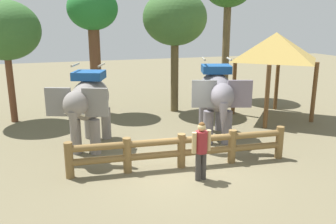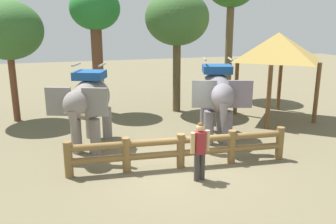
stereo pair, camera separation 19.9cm
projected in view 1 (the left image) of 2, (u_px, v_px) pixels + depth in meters
ground_plane at (184, 170)px, 10.45m from camera, size 60.00×60.00×0.00m
log_fence at (181, 148)px, 10.49m from camera, size 6.70×0.79×1.05m
elephant_near_left at (89, 102)px, 11.90m from camera, size 2.47×3.43×2.88m
elephant_center at (216, 95)px, 12.84m from camera, size 2.40×3.55×2.98m
tourist_woman_in_black at (201, 147)px, 9.57m from camera, size 0.58×0.37×1.67m
thatched_shelter at (276, 48)px, 15.24m from camera, size 3.52×3.52×3.80m
tree_back_center at (93, 15)px, 15.84m from camera, size 2.27×2.27×5.78m
tree_far_right at (5, 31)px, 14.45m from camera, size 2.89×2.89×5.13m
tree_deep_back at (175, 19)px, 16.14m from camera, size 2.95×2.95×5.65m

